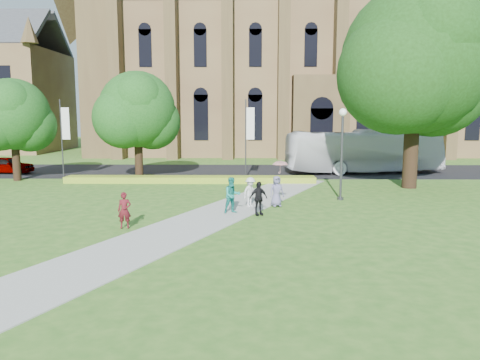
{
  "coord_description": "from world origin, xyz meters",
  "views": [
    {
      "loc": [
        2.07,
        -20.2,
        4.94
      ],
      "look_at": [
        1.74,
        3.29,
        1.6
      ],
      "focal_mm": 35.0,
      "sensor_mm": 36.0,
      "label": 1
    }
  ],
  "objects_px": {
    "pedestrian_0": "(124,210)",
    "car_0": "(8,165)",
    "streetlamp": "(342,143)",
    "tour_coach": "(364,151)",
    "large_tree": "(415,60)"
  },
  "relations": [
    {
      "from": "streetlamp",
      "to": "tour_coach",
      "type": "bearing_deg",
      "value": 70.65
    },
    {
      "from": "large_tree",
      "to": "tour_coach",
      "type": "xyz_separation_m",
      "value": [
        -1.17,
        7.84,
        -6.54
      ]
    },
    {
      "from": "pedestrian_0",
      "to": "car_0",
      "type": "bearing_deg",
      "value": 120.32
    },
    {
      "from": "large_tree",
      "to": "car_0",
      "type": "relative_size",
      "value": 3.19
    },
    {
      "from": "car_0",
      "to": "pedestrian_0",
      "type": "height_order",
      "value": "pedestrian_0"
    },
    {
      "from": "streetlamp",
      "to": "pedestrian_0",
      "type": "bearing_deg",
      "value": -146.68
    },
    {
      "from": "streetlamp",
      "to": "pedestrian_0",
      "type": "height_order",
      "value": "streetlamp"
    },
    {
      "from": "streetlamp",
      "to": "car_0",
      "type": "relative_size",
      "value": 1.27
    },
    {
      "from": "large_tree",
      "to": "pedestrian_0",
      "type": "relative_size",
      "value": 8.45
    },
    {
      "from": "streetlamp",
      "to": "tour_coach",
      "type": "height_order",
      "value": "streetlamp"
    },
    {
      "from": "streetlamp",
      "to": "tour_coach",
      "type": "xyz_separation_m",
      "value": [
        4.33,
        12.34,
        -1.47
      ]
    },
    {
      "from": "tour_coach",
      "to": "car_0",
      "type": "xyz_separation_m",
      "value": [
        -29.62,
        -0.74,
        -1.1
      ]
    },
    {
      "from": "large_tree",
      "to": "pedestrian_0",
      "type": "height_order",
      "value": "large_tree"
    },
    {
      "from": "large_tree",
      "to": "tour_coach",
      "type": "bearing_deg",
      "value": 98.45
    },
    {
      "from": "car_0",
      "to": "streetlamp",
      "type": "bearing_deg",
      "value": -110.35
    }
  ]
}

